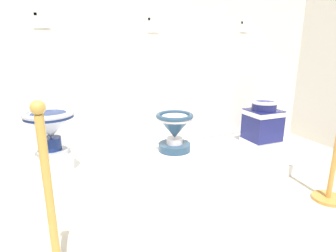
{
  "coord_description": "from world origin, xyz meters",
  "views": [
    {
      "loc": [
        0.94,
        -0.35,
        1.19
      ],
      "look_at": [
        1.92,
        1.98,
        0.47
      ],
      "focal_mm": 30.58,
      "sensor_mm": 36.0,
      "label": 1
    }
  ],
  "objects_px": {
    "stanchion_post_near_left": "(55,242)",
    "plinth_block_slender_white": "(261,141)",
    "antique_toilet_central_ornate": "(50,125)",
    "stanchion_post_near_right": "(334,161)",
    "antique_toilet_broad_patterned": "(175,128)",
    "info_placard_second": "(153,24)",
    "plinth_block_central_ornate": "(55,167)",
    "antique_toilet_slender_white": "(263,120)",
    "info_placard_third": "(244,26)",
    "plinth_block_broad_patterned": "(174,156)",
    "info_placard_first": "(41,19)"
  },
  "relations": [
    {
      "from": "antique_toilet_slender_white",
      "to": "stanchion_post_near_left",
      "type": "distance_m",
      "value": 2.49
    },
    {
      "from": "plinth_block_slender_white",
      "to": "info_placard_second",
      "type": "relative_size",
      "value": 2.41
    },
    {
      "from": "plinth_block_broad_patterned",
      "to": "stanchion_post_near_left",
      "type": "xyz_separation_m",
      "value": [
        -1.08,
        -1.02,
        0.1
      ]
    },
    {
      "from": "antique_toilet_central_ornate",
      "to": "info_placard_first",
      "type": "relative_size",
      "value": 2.81
    },
    {
      "from": "plinth_block_central_ornate",
      "to": "antique_toilet_central_ornate",
      "type": "xyz_separation_m",
      "value": [
        0.0,
        0.0,
        0.36
      ]
    },
    {
      "from": "stanchion_post_near_left",
      "to": "antique_toilet_broad_patterned",
      "type": "bearing_deg",
      "value": 43.18
    },
    {
      "from": "antique_toilet_central_ornate",
      "to": "antique_toilet_broad_patterned",
      "type": "xyz_separation_m",
      "value": [
        1.06,
        -0.09,
        -0.12
      ]
    },
    {
      "from": "plinth_block_broad_patterned",
      "to": "info_placard_first",
      "type": "height_order",
      "value": "info_placard_first"
    },
    {
      "from": "plinth_block_broad_patterned",
      "to": "info_placard_third",
      "type": "distance_m",
      "value": 1.74
    },
    {
      "from": "plinth_block_slender_white",
      "to": "stanchion_post_near_right",
      "type": "distance_m",
      "value": 1.08
    },
    {
      "from": "info_placard_first",
      "to": "plinth_block_central_ornate",
      "type": "bearing_deg",
      "value": -93.16
    },
    {
      "from": "info_placard_second",
      "to": "plinth_block_broad_patterned",
      "type": "bearing_deg",
      "value": -89.76
    },
    {
      "from": "plinth_block_central_ornate",
      "to": "info_placard_second",
      "type": "xyz_separation_m",
      "value": [
        1.05,
        0.46,
        1.18
      ]
    },
    {
      "from": "plinth_block_central_ornate",
      "to": "stanchion_post_near_right",
      "type": "relative_size",
      "value": 0.3
    },
    {
      "from": "antique_toilet_broad_patterned",
      "to": "stanchion_post_near_right",
      "type": "relative_size",
      "value": 0.34
    },
    {
      "from": "antique_toilet_central_ornate",
      "to": "antique_toilet_broad_patterned",
      "type": "distance_m",
      "value": 1.07
    },
    {
      "from": "antique_toilet_central_ornate",
      "to": "info_placard_third",
      "type": "height_order",
      "value": "info_placard_third"
    },
    {
      "from": "antique_toilet_broad_patterned",
      "to": "plinth_block_slender_white",
      "type": "bearing_deg",
      "value": 6.14
    },
    {
      "from": "plinth_block_broad_patterned",
      "to": "info_placard_third",
      "type": "relative_size",
      "value": 2.59
    },
    {
      "from": "antique_toilet_broad_patterned",
      "to": "stanchion_post_near_left",
      "type": "bearing_deg",
      "value": -136.82
    },
    {
      "from": "info_placard_first",
      "to": "info_placard_third",
      "type": "bearing_deg",
      "value": -0.0
    },
    {
      "from": "antique_toilet_broad_patterned",
      "to": "stanchion_post_near_left",
      "type": "height_order",
      "value": "stanchion_post_near_left"
    },
    {
      "from": "plinth_block_central_ornate",
      "to": "plinth_block_slender_white",
      "type": "xyz_separation_m",
      "value": [
        2.18,
        0.03,
        -0.07
      ]
    },
    {
      "from": "antique_toilet_slender_white",
      "to": "plinth_block_broad_patterned",
      "type": "bearing_deg",
      "value": -173.86
    },
    {
      "from": "info_placard_second",
      "to": "antique_toilet_slender_white",
      "type": "bearing_deg",
      "value": -20.63
    },
    {
      "from": "stanchion_post_near_left",
      "to": "plinth_block_slender_white",
      "type": "bearing_deg",
      "value": 27.23
    },
    {
      "from": "info_placard_third",
      "to": "plinth_block_slender_white",
      "type": "bearing_deg",
      "value": -86.65
    },
    {
      "from": "antique_toilet_central_ornate",
      "to": "stanchion_post_near_right",
      "type": "distance_m",
      "value": 2.24
    },
    {
      "from": "plinth_block_broad_patterned",
      "to": "antique_toilet_broad_patterned",
      "type": "bearing_deg",
      "value": -90.0
    },
    {
      "from": "antique_toilet_central_ornate",
      "to": "stanchion_post_near_right",
      "type": "height_order",
      "value": "stanchion_post_near_right"
    },
    {
      "from": "antique_toilet_broad_patterned",
      "to": "antique_toilet_slender_white",
      "type": "distance_m",
      "value": 1.14
    },
    {
      "from": "plinth_block_central_ornate",
      "to": "info_placard_third",
      "type": "height_order",
      "value": "info_placard_third"
    },
    {
      "from": "antique_toilet_central_ornate",
      "to": "info_placard_second",
      "type": "height_order",
      "value": "info_placard_second"
    },
    {
      "from": "antique_toilet_slender_white",
      "to": "info_placard_third",
      "type": "bearing_deg",
      "value": 93.35
    },
    {
      "from": "plinth_block_central_ornate",
      "to": "plinth_block_slender_white",
      "type": "bearing_deg",
      "value": 0.91
    },
    {
      "from": "antique_toilet_broad_patterned",
      "to": "info_placard_first",
      "type": "height_order",
      "value": "info_placard_first"
    },
    {
      "from": "antique_toilet_broad_patterned",
      "to": "info_placard_first",
      "type": "distance_m",
      "value": 1.51
    },
    {
      "from": "plinth_block_broad_patterned",
      "to": "plinth_block_slender_white",
      "type": "bearing_deg",
      "value": 6.14
    },
    {
      "from": "plinth_block_slender_white",
      "to": "info_placard_first",
      "type": "height_order",
      "value": "info_placard_first"
    },
    {
      "from": "plinth_block_central_ornate",
      "to": "plinth_block_slender_white",
      "type": "height_order",
      "value": "plinth_block_central_ornate"
    },
    {
      "from": "antique_toilet_broad_patterned",
      "to": "info_placard_second",
      "type": "bearing_deg",
      "value": 90.24
    },
    {
      "from": "antique_toilet_slender_white",
      "to": "info_placard_second",
      "type": "height_order",
      "value": "info_placard_second"
    },
    {
      "from": "antique_toilet_central_ornate",
      "to": "antique_toilet_slender_white",
      "type": "bearing_deg",
      "value": 0.91
    },
    {
      "from": "info_placard_third",
      "to": "stanchion_post_near_right",
      "type": "height_order",
      "value": "info_placard_third"
    },
    {
      "from": "info_placard_first",
      "to": "stanchion_post_near_left",
      "type": "distance_m",
      "value": 1.93
    },
    {
      "from": "antique_toilet_slender_white",
      "to": "info_placard_third",
      "type": "relative_size",
      "value": 3.56
    },
    {
      "from": "info_placard_third",
      "to": "stanchion_post_near_right",
      "type": "relative_size",
      "value": 0.12
    },
    {
      "from": "antique_toilet_broad_patterned",
      "to": "antique_toilet_slender_white",
      "type": "bearing_deg",
      "value": 6.14
    },
    {
      "from": "plinth_block_central_ornate",
      "to": "plinth_block_broad_patterned",
      "type": "bearing_deg",
      "value": -4.7
    },
    {
      "from": "plinth_block_central_ornate",
      "to": "antique_toilet_central_ornate",
      "type": "bearing_deg",
      "value": 0.0
    }
  ]
}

